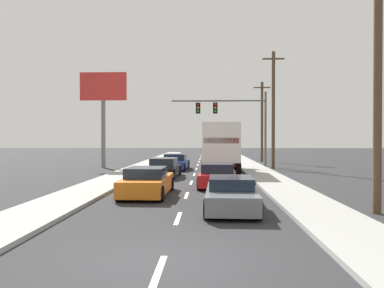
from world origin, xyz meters
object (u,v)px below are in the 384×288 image
Objects in this scene: car_blue at (175,162)px; utility_pole_mid at (273,109)px; car_gray at (231,194)px; car_orange at (147,182)px; roadside_billboard at (103,100)px; box_truck at (221,145)px; utility_pole_far at (262,121)px; utility_pole_near at (378,55)px; car_red at (218,175)px; traffic_signal_mast at (226,113)px; car_black at (164,168)px.

car_blue is 0.47× the size of utility_pole_mid.
car_blue reaches higher than car_gray.
car_orange is 0.58× the size of roadside_billboard.
utility_pole_mid is (4.45, 4.41, 2.95)m from box_truck.
roadside_billboard is at bearing -147.78° from utility_pole_far.
utility_pole_near is 19.54m from utility_pole_mid.
car_red is at bearing 92.52° from car_gray.
traffic_signal_mast reaches higher than car_orange.
utility_pole_near is at bearing -90.40° from utility_pole_far.
box_truck is at bearing -108.87° from utility_pole_far.
traffic_signal_mast reaches higher than car_blue.
utility_pole_mid reaches higher than traffic_signal_mast.
car_red is at bearing 47.29° from car_orange.
car_blue is 0.60× the size of box_truck.
box_truck reaches higher than car_orange.
utility_pole_mid is (8.26, 7.44, 4.41)m from car_black.
car_gray is at bearing -103.65° from utility_pole_mid.
car_black is 8.15m from car_orange.
car_orange is at bearing 154.58° from utility_pole_near.
utility_pole_far reaches higher than car_orange.
car_orange is 18.11m from utility_pole_mid.
roadside_billboard reaches higher than car_gray.
roadside_billboard is at bearing 164.43° from car_blue.
traffic_signal_mast is (4.24, 3.65, 4.21)m from car_blue.
car_gray is at bearing -87.48° from car_red.
utility_pole_far is (8.44, 11.07, 3.86)m from car_blue.
utility_pole_near is 1.26× the size of roadside_billboard.
utility_pole_mid is at bearing 67.99° from car_red.
car_gray is 0.54× the size of utility_pole_far.
car_orange is 0.56× the size of traffic_signal_mast.
car_blue reaches higher than car_black.
roadside_billboard is (-6.33, 1.76, 5.24)m from car_blue.
car_red is 0.57× the size of roadside_billboard.
utility_pole_near is (4.82, -0.58, 4.75)m from car_gray.
utility_pole_far is (4.87, 14.25, 2.40)m from box_truck.
car_orange reaches higher than car_red.
roadside_billboard is (-14.77, -9.31, 1.39)m from utility_pole_far.
car_orange is 1.02× the size of car_gray.
car_orange reaches higher than car_gray.
car_gray is 22.43m from roadside_billboard.
car_gray is at bearing -99.89° from utility_pole_far.
car_black is 0.43× the size of utility_pole_near.
utility_pole_near is at bearing -6.84° from car_gray.
traffic_signal_mast is 8.53m from utility_pole_far.
utility_pole_near reaches higher than utility_pole_mid.
roadside_billboard reaches higher than car_red.
traffic_signal_mast is 22.33m from utility_pole_near.
car_orange is 18.07m from roadside_billboard.
car_red is 1.01× the size of car_gray.
car_blue is at bearing 89.70° from car_orange.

